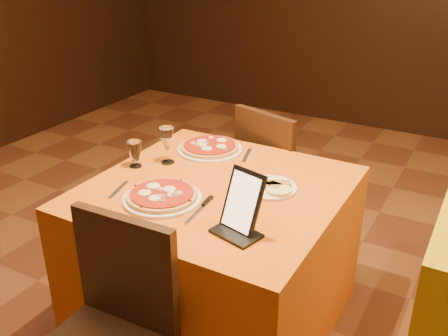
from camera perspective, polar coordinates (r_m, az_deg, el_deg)
The scene contains 11 objects.
main_table at distance 2.45m, azimuth -0.80°, elevation -9.96°, with size 1.10×1.10×0.75m, color #C8580C.
chair_main_far at distance 3.03m, azimuth 6.82°, elevation -1.12°, with size 0.40×0.40×0.91m, color black, non-canonical shape.
pizza_near at distance 2.15m, azimuth -7.07°, elevation -3.26°, with size 0.34×0.34×0.03m.
pizza_far at distance 2.63m, azimuth -1.64°, elevation 2.30°, with size 0.34×0.34×0.03m.
cutlet_dish at distance 2.23m, azimuth 5.27°, elevation -2.12°, with size 0.24×0.24×0.03m.
wine_glass at distance 2.47m, azimuth -6.52°, elevation 2.62°, with size 0.08×0.08×0.19m, color #F1E389, non-canonical shape.
water_glass at distance 2.46m, azimuth -10.16°, elevation 1.56°, with size 0.07×0.07×0.13m, color silver, non-canonical shape.
tablet at distance 1.88m, azimuth 2.15°, elevation -3.82°, with size 0.16×0.01×0.24m, color black.
knife at distance 2.05m, azimuth -2.94°, elevation -4.95°, with size 0.22×0.02×0.01m, color silver.
fork_near at distance 2.27m, azimuth -11.94°, elevation -2.45°, with size 0.18×0.02×0.01m, color #BBBCC2.
fork_far at distance 2.57m, azimuth 2.62°, elevation 1.44°, with size 0.18×0.02×0.01m, color silver.
Camera 1 is at (0.93, -1.49, 1.77)m, focal length 40.00 mm.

